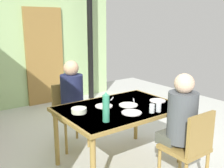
{
  "coord_description": "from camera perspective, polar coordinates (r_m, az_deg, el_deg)",
  "views": [
    {
      "loc": [
        -1.59,
        -2.5,
        1.7
      ],
      "look_at": [
        0.19,
        -0.04,
        0.98
      ],
      "focal_mm": 41.76,
      "sensor_mm": 36.0,
      "label": 1
    }
  ],
  "objects": [
    {
      "name": "ground_plane",
      "position": [
        3.42,
        -3.01,
        -16.55
      ],
      "size": [
        7.28,
        7.28,
        0.0
      ],
      "primitive_type": "plane",
      "color": "silver"
    },
    {
      "name": "wall_back",
      "position": [
        5.54,
        -19.26,
        8.69
      ],
      "size": [
        4.05,
        0.1,
        2.64
      ],
      "primitive_type": "cube",
      "color": "#A4C786",
      "rests_on": "ground_plane"
    },
    {
      "name": "door_wooden",
      "position": [
        5.64,
        -14.49,
        5.8
      ],
      "size": [
        0.8,
        0.05,
        2.0
      ],
      "primitive_type": "cube",
      "color": "olive",
      "rests_on": "ground_plane"
    },
    {
      "name": "stove_pipe_column",
      "position": [
        5.79,
        -4.81,
        9.54
      ],
      "size": [
        0.12,
        0.12,
        2.64
      ],
      "primitive_type": "cylinder",
      "color": "black",
      "rests_on": "ground_plane"
    },
    {
      "name": "dining_table",
      "position": [
        3.09,
        1.63,
        -6.25
      ],
      "size": [
        1.4,
        0.97,
        0.73
      ],
      "color": "olive",
      "rests_on": "ground_plane"
    },
    {
      "name": "chair_near_diner",
      "position": [
        2.78,
        16.74,
        -12.96
      ],
      "size": [
        0.4,
        0.4,
        0.87
      ],
      "color": "olive",
      "rests_on": "ground_plane"
    },
    {
      "name": "chair_far_diner",
      "position": [
        3.7,
        -9.48,
        -5.81
      ],
      "size": [
        0.4,
        0.4,
        0.87
      ],
      "rotation": [
        0.0,
        0.0,
        3.14
      ],
      "color": "olive",
      "rests_on": "ground_plane"
    },
    {
      "name": "person_near_diner",
      "position": [
        2.74,
        14.88,
        -6.72
      ],
      "size": [
        0.3,
        0.37,
        0.77
      ],
      "color": "#53574C",
      "rests_on": "ground_plane"
    },
    {
      "name": "person_far_diner",
      "position": [
        3.5,
        -8.66,
        -2.04
      ],
      "size": [
        0.3,
        0.37,
        0.77
      ],
      "rotation": [
        0.0,
        0.0,
        3.14
      ],
      "color": "#18204F",
      "rests_on": "ground_plane"
    },
    {
      "name": "water_bottle_green_near",
      "position": [
        2.59,
        -1.32,
        -5.2
      ],
      "size": [
        0.07,
        0.07,
        0.31
      ],
      "color": "#379170",
      "rests_on": "dining_table"
    },
    {
      "name": "serving_bowl_center",
      "position": [
        2.9,
        -7.24,
        -5.76
      ],
      "size": [
        0.17,
        0.17,
        0.05
      ],
      "primitive_type": "cylinder",
      "color": "silver",
      "rests_on": "dining_table"
    },
    {
      "name": "dinner_plate_near_left",
      "position": [
        2.88,
        4.31,
        -6.27
      ],
      "size": [
        0.22,
        0.22,
        0.01
      ],
      "primitive_type": "cylinder",
      "color": "white",
      "rests_on": "dining_table"
    },
    {
      "name": "dinner_plate_near_right",
      "position": [
        3.34,
        9.95,
        -3.62
      ],
      "size": [
        0.2,
        0.2,
        0.01
      ],
      "primitive_type": "cylinder",
      "color": "white",
      "rests_on": "dining_table"
    },
    {
      "name": "dinner_plate_far_center",
      "position": [
        3.09,
        -1.8,
        -4.84
      ],
      "size": [
        0.21,
        0.21,
        0.01
      ],
      "primitive_type": "cylinder",
      "color": "white",
      "rests_on": "dining_table"
    },
    {
      "name": "dinner_plate_far_side",
      "position": [
        3.13,
        3.6,
        -4.61
      ],
      "size": [
        0.22,
        0.22,
        0.01
      ],
      "primitive_type": "cylinder",
      "color": "white",
      "rests_on": "dining_table"
    },
    {
      "name": "drinking_glass_by_near_diner",
      "position": [
        2.9,
        8.74,
        -5.32
      ],
      "size": [
        0.06,
        0.06,
        0.1
      ],
      "primitive_type": "cylinder",
      "color": "silver",
      "rests_on": "dining_table"
    },
    {
      "name": "drinking_glass_by_far_diner",
      "position": [
        2.95,
        10.15,
        -5.1
      ],
      "size": [
        0.06,
        0.06,
        0.1
      ],
      "primitive_type": "cylinder",
      "color": "silver",
      "rests_on": "dining_table"
    },
    {
      "name": "cutlery_knife_near",
      "position": [
        3.34,
        4.79,
        -3.54
      ],
      "size": [
        0.1,
        0.13,
        0.0
      ],
      "primitive_type": "cube",
      "rotation": [
        0.0,
        0.0,
        4.06
      ],
      "color": "silver",
      "rests_on": "dining_table"
    },
    {
      "name": "cutlery_fork_near",
      "position": [
        3.39,
        0.02,
        -3.23
      ],
      "size": [
        0.12,
        0.11,
        0.0
      ],
      "primitive_type": "cube",
      "rotation": [
        0.0,
        0.0,
        3.86
      ],
      "color": "silver",
      "rests_on": "dining_table"
    }
  ]
}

